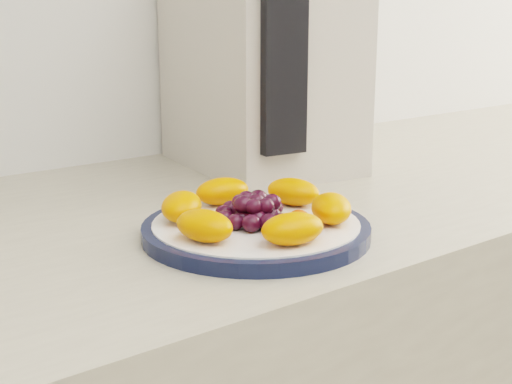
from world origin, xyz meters
TOP-DOWN VIEW (x-y plane):
  - plate_rim at (0.02, 1.06)m, footprint 0.24×0.24m
  - plate_face at (0.02, 1.06)m, footprint 0.22×0.22m
  - appliance_body at (0.24, 1.33)m, footprint 0.24×0.31m
  - appliance_panel at (0.16, 1.19)m, footprint 0.06×0.03m
  - fruit_plate at (0.02, 1.06)m, footprint 0.21×0.21m

SIDE VIEW (x-z plane):
  - plate_rim at x=0.02m, z-range 0.90..0.91m
  - plate_face at x=0.02m, z-range 0.90..0.92m
  - fruit_plate at x=0.02m, z-range 0.92..0.95m
  - appliance_body at x=0.24m, z-range 0.90..1.26m
  - appliance_panel at x=0.16m, z-range 0.95..1.22m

